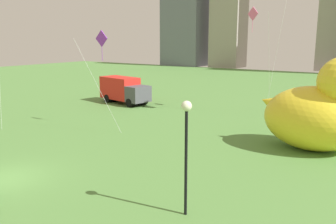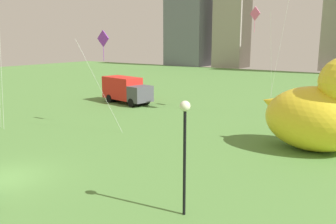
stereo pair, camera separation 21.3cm
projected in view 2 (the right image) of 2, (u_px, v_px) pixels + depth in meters
name	position (u px, v px, depth m)	size (l,w,h in m)	color
ground_plane	(7.00, 178.00, 18.38)	(140.00, 140.00, 0.00)	#54863F
giant_inflatable_duck	(320.00, 111.00, 22.47)	(7.27, 4.67, 6.03)	yellow
lamppost	(185.00, 133.00, 13.93)	(0.42, 0.42, 4.72)	black
box_truck	(126.00, 90.00, 39.51)	(6.57, 3.40, 2.85)	red
city_skyline	(279.00, 4.00, 81.36)	(50.49, 12.58, 38.86)	slate
kite_pink	(256.00, 18.00, 32.94)	(2.56, 3.40, 9.94)	silver
kite_purple	(103.00, 42.00, 27.62)	(2.93, 2.35, 7.69)	silver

